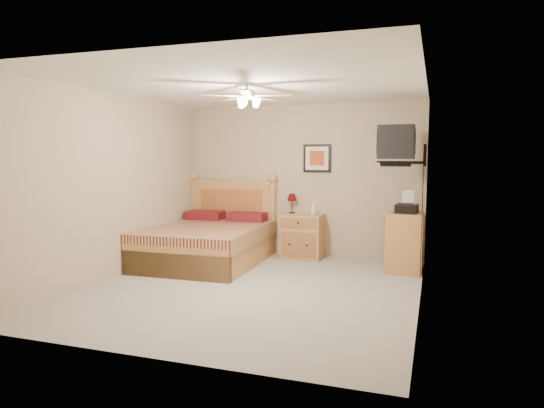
{
  "coord_description": "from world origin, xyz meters",
  "views": [
    {
      "loc": [
        2.13,
        -5.58,
        1.67
      ],
      "look_at": [
        -0.06,
        0.9,
        0.98
      ],
      "focal_mm": 32.0,
      "sensor_mm": 36.0,
      "label": 1
    }
  ],
  "objects": [
    {
      "name": "nightstand",
      "position": [
        0.09,
        2.0,
        0.36
      ],
      "size": [
        0.66,
        0.49,
        0.71
      ],
      "primitive_type": "cube",
      "rotation": [
        0.0,
        0.0,
        0.0
      ],
      "color": "#AD6C44",
      "rests_on": "ground"
    },
    {
      "name": "wall_front",
      "position": [
        0.0,
        -2.25,
        1.25
      ],
      "size": [
        4.0,
        0.04,
        2.5
      ],
      "primitive_type": "cube",
      "color": "tan",
      "rests_on": "ground"
    },
    {
      "name": "wall_right",
      "position": [
        2.0,
        0.0,
        1.25
      ],
      "size": [
        0.04,
        4.5,
        2.5
      ],
      "primitive_type": "cube",
      "color": "tan",
      "rests_on": "ground"
    },
    {
      "name": "dresser",
      "position": [
        1.73,
        1.61,
        0.43
      ],
      "size": [
        0.51,
        0.73,
        0.85
      ],
      "primitive_type": "cube",
      "rotation": [
        0.0,
        0.0,
        0.01
      ],
      "color": "#AC6639",
      "rests_on": "ground"
    },
    {
      "name": "ceiling",
      "position": [
        0.0,
        0.0,
        2.5
      ],
      "size": [
        4.0,
        4.5,
        0.04
      ],
      "primitive_type": "cube",
      "color": "white",
      "rests_on": "ground"
    },
    {
      "name": "lotion_bottle",
      "position": [
        0.28,
        1.97,
        0.82
      ],
      "size": [
        0.09,
        0.09,
        0.22
      ],
      "primitive_type": "imported",
      "rotation": [
        0.0,
        0.0,
        0.04
      ],
      "color": "silver",
      "rests_on": "nightstand"
    },
    {
      "name": "ceiling_fan",
      "position": [
        0.0,
        -0.2,
        2.36
      ],
      "size": [
        1.14,
        1.14,
        0.28
      ],
      "primitive_type": null,
      "color": "white",
      "rests_on": "ceiling"
    },
    {
      "name": "magazine_upper",
      "position": [
        1.67,
        1.88,
        0.89
      ],
      "size": [
        0.27,
        0.3,
        0.02
      ],
      "primitive_type": "imported",
      "rotation": [
        0.0,
        0.0,
        0.43
      ],
      "color": "gray",
      "rests_on": "magazine_lower"
    },
    {
      "name": "magazine_lower",
      "position": [
        1.67,
        1.88,
        0.86
      ],
      "size": [
        0.26,
        0.31,
        0.03
      ],
      "primitive_type": "imported",
      "rotation": [
        0.0,
        0.0,
        -0.23
      ],
      "color": "#B5A98E",
      "rests_on": "dresser"
    },
    {
      "name": "wall_tv",
      "position": [
        1.75,
        1.34,
        1.81
      ],
      "size": [
        0.56,
        0.46,
        0.58
      ],
      "primitive_type": null,
      "color": "black",
      "rests_on": "wall_right"
    },
    {
      "name": "framed_picture",
      "position": [
        0.27,
        2.23,
        1.62
      ],
      "size": [
        0.46,
        0.04,
        0.46
      ],
      "primitive_type": "cube",
      "color": "black",
      "rests_on": "wall_back"
    },
    {
      "name": "floor",
      "position": [
        0.0,
        0.0,
        0.0
      ],
      "size": [
        4.5,
        4.5,
        0.0
      ],
      "primitive_type": "plane",
      "color": "gray",
      "rests_on": "ground"
    },
    {
      "name": "wall_left",
      "position": [
        -2.0,
        0.0,
        1.25
      ],
      "size": [
        0.04,
        4.5,
        2.5
      ],
      "primitive_type": "cube",
      "color": "tan",
      "rests_on": "ground"
    },
    {
      "name": "table_lamp",
      "position": [
        -0.12,
        2.1,
        0.87
      ],
      "size": [
        0.18,
        0.18,
        0.32
      ],
      "primitive_type": null,
      "rotation": [
        0.0,
        0.0,
        -0.0
      ],
      "color": "#500D0B",
      "rests_on": "nightstand"
    },
    {
      "name": "wall_back",
      "position": [
        0.0,
        2.25,
        1.25
      ],
      "size": [
        4.0,
        0.04,
        2.5
      ],
      "primitive_type": "cube",
      "color": "tan",
      "rests_on": "ground"
    },
    {
      "name": "fax_machine",
      "position": [
        1.75,
        1.53,
        1.01
      ],
      "size": [
        0.33,
        0.35,
        0.32
      ],
      "primitive_type": null,
      "rotation": [
        0.0,
        0.0,
        -0.1
      ],
      "color": "black",
      "rests_on": "dresser"
    },
    {
      "name": "bed",
      "position": [
        -1.21,
        1.12,
        0.68
      ],
      "size": [
        1.67,
        2.16,
        1.37
      ],
      "primitive_type": null,
      "rotation": [
        0.0,
        0.0,
        0.03
      ],
      "color": "#9E6F3E",
      "rests_on": "ground"
    }
  ]
}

